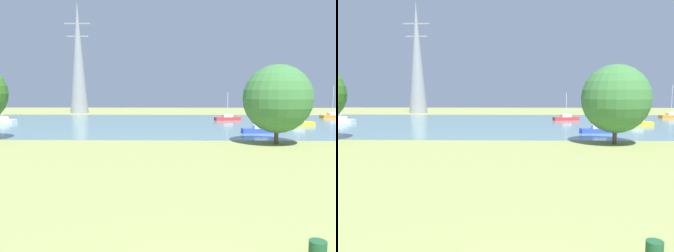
{
  "view_description": "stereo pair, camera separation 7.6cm",
  "coord_description": "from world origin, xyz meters",
  "views": [
    {
      "loc": [
        -0.65,
        -8.45,
        5.67
      ],
      "look_at": [
        -1.26,
        17.52,
        2.95
      ],
      "focal_mm": 36.9,
      "sensor_mm": 36.0,
      "label": 1
    },
    {
      "loc": [
        -0.58,
        -8.45,
        5.67
      ],
      "look_at": [
        -1.26,
        17.52,
        2.95
      ],
      "focal_mm": 36.9,
      "sensor_mm": 36.0,
      "label": 2
    }
  ],
  "objects": [
    {
      "name": "water_surface",
      "position": [
        0.0,
        50.0,
        0.01
      ],
      "size": [
        140.0,
        40.0,
        0.02
      ],
      "primitive_type": "cube",
      "color": "slate",
      "rests_on": "ground"
    },
    {
      "name": "sailboat_white",
      "position": [
        -30.77,
        50.29,
        0.46
      ],
      "size": [
        4.97,
        2.19,
        6.9
      ],
      "color": "white",
      "rests_on": "water_surface"
    },
    {
      "name": "sailboat_orange",
      "position": [
        30.98,
        61.94,
        0.46
      ],
      "size": [
        5.01,
        2.45,
        6.69
      ],
      "color": "orange",
      "rests_on": "water_surface"
    },
    {
      "name": "sailboat_blue",
      "position": [
        10.46,
        36.99,
        0.47
      ],
      "size": [
        4.88,
        1.76,
        7.22
      ],
      "color": "blue",
      "rests_on": "water_surface"
    },
    {
      "name": "tree_east_far",
      "position": [
        9.86,
        27.65,
        4.76
      ],
      "size": [
        7.13,
        7.13,
        8.33
      ],
      "color": "brown",
      "rests_on": "ground"
    },
    {
      "name": "electricity_pylon",
      "position": [
        -24.54,
        76.31,
        13.51
      ],
      "size": [
        6.4,
        4.4,
        26.98
      ],
      "color": "gray",
      "rests_on": "ground"
    },
    {
      "name": "sailboat_yellow",
      "position": [
        18.98,
        46.91,
        0.45
      ],
      "size": [
        4.83,
        1.59,
        5.62
      ],
      "color": "yellow",
      "rests_on": "water_surface"
    },
    {
      "name": "sailboat_red",
      "position": [
        8.96,
        56.11,
        0.44
      ],
      "size": [
        5.02,
        2.57,
        5.15
      ],
      "color": "red",
      "rests_on": "water_surface"
    },
    {
      "name": "ground_plane",
      "position": [
        0.0,
        22.0,
        0.0
      ],
      "size": [
        160.0,
        160.0,
        0.0
      ],
      "primitive_type": "plane",
      "color": "#8C9351"
    }
  ]
}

